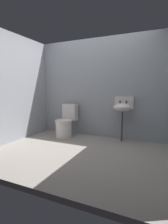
% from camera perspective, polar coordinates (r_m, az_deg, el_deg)
% --- Properties ---
extents(ground_plane, '(3.48, 2.64, 0.08)m').
position_cam_1_polar(ground_plane, '(3.30, -2.05, -13.46)').
color(ground_plane, gray).
extents(wall_back, '(3.48, 0.10, 2.33)m').
position_cam_1_polar(wall_back, '(4.16, 5.07, 7.84)').
color(wall_back, '#939AA2').
rests_on(wall_back, ground).
extents(wall_left, '(0.10, 2.44, 2.33)m').
position_cam_1_polar(wall_left, '(4.11, -21.96, 7.33)').
color(wall_left, '#94979F').
rests_on(wall_left, ground).
extents(toilet_near_wall, '(0.42, 0.61, 0.78)m').
position_cam_1_polar(toilet_near_wall, '(4.17, -6.11, -3.84)').
color(toilet_near_wall, silver).
rests_on(toilet_near_wall, ground).
extents(sink, '(0.42, 0.35, 0.99)m').
position_cam_1_polar(sink, '(3.81, 12.82, 1.53)').
color(sink, '#3D343E').
rests_on(sink, ground).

